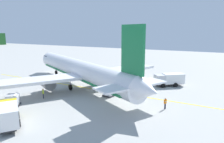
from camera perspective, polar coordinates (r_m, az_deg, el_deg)
airliner_foreground at (r=41.51m, az=-8.70°, el=0.31°), size 32.63×38.61×11.90m
service_truck_fuel at (r=27.77m, az=-26.65°, el=-10.30°), size 5.19×6.11×2.67m
service_truck_baggage at (r=43.77m, az=15.40°, el=-1.99°), size 5.38×5.93×2.54m
cargo_container_near at (r=34.50m, az=-25.51°, el=-7.17°), size 2.50×2.50×1.92m
cargo_container_mid at (r=35.68m, az=-0.92°, el=-5.49°), size 1.81×1.81×1.88m
crew_marshaller at (r=36.56m, az=-18.37°, el=-5.51°), size 0.47×0.50×1.67m
crew_loader_left at (r=31.06m, az=14.39°, el=-8.23°), size 0.61×0.34×1.66m
crew_loader_right at (r=45.05m, az=4.88°, el=-1.85°), size 0.42×0.56×1.71m
crew_supervisor at (r=43.78m, az=-0.83°, el=-2.25°), size 0.54×0.44×1.64m
apron_guide_line at (r=39.80m, az=-3.38°, el=-5.07°), size 0.30×60.00×0.01m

